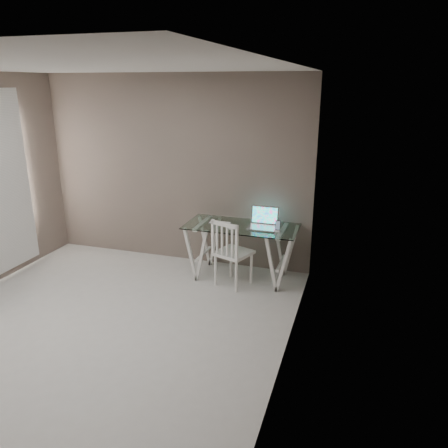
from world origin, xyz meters
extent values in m
plane|color=#B7B5AF|center=(0.00, 0.00, 0.00)|extent=(4.50, 4.50, 0.00)
cube|color=white|center=(0.00, 0.00, 2.70)|extent=(4.00, 4.50, 0.02)
cube|color=#695B52|center=(0.00, 2.25, 1.35)|extent=(4.00, 0.02, 2.70)
cube|color=#695B52|center=(2.00, 0.00, 1.35)|extent=(0.02, 4.50, 2.70)
cube|color=silver|center=(1.11, 1.85, 0.74)|extent=(1.50, 0.70, 0.01)
cube|color=white|center=(0.56, 1.85, 0.36)|extent=(0.24, 0.62, 0.72)
cube|color=white|center=(1.66, 1.85, 0.36)|extent=(0.24, 0.62, 0.72)
cube|color=white|center=(1.08, 1.61, 0.45)|extent=(0.54, 0.54, 0.04)
cylinder|color=white|center=(0.86, 1.51, 0.21)|extent=(0.04, 0.04, 0.43)
cylinder|color=white|center=(1.18, 1.39, 0.21)|extent=(0.04, 0.04, 0.43)
cylinder|color=white|center=(0.98, 1.83, 0.21)|extent=(0.04, 0.04, 0.43)
cylinder|color=white|center=(1.29, 1.71, 0.21)|extent=(0.04, 0.04, 0.43)
cube|color=white|center=(1.01, 1.43, 0.68)|extent=(0.40, 0.17, 0.47)
cube|color=#B6B5BA|center=(1.40, 1.83, 0.75)|extent=(0.37, 0.26, 0.02)
cube|color=#19D899|center=(1.40, 1.98, 0.88)|extent=(0.37, 0.05, 0.25)
cube|color=silver|center=(0.80, 1.88, 0.75)|extent=(0.30, 0.13, 0.01)
ellipsoid|color=silver|center=(1.03, 1.65, 0.76)|extent=(0.10, 0.06, 0.03)
cube|color=white|center=(1.61, 1.76, 0.75)|extent=(0.08, 0.08, 0.02)
cube|color=black|center=(1.61, 1.78, 0.83)|extent=(0.06, 0.03, 0.13)
camera|label=1|loc=(2.56, -3.48, 2.56)|focal=35.00mm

